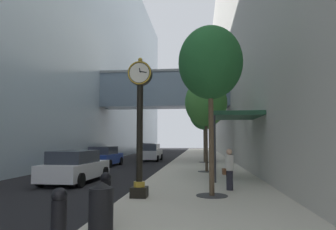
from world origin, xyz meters
name	(u,v)px	position (x,y,z in m)	size (l,w,h in m)	color
ground_plane	(173,162)	(0.00, 27.00, 0.00)	(110.00, 110.00, 0.00)	black
sidewalk_right	(202,159)	(2.82, 30.00, 0.07)	(5.65, 80.00, 0.14)	beige
building_block_left	(71,39)	(-12.02, 29.99, 13.73)	(22.56, 80.00, 27.57)	#93A8B7
building_block_right	(269,32)	(10.15, 30.00, 13.66)	(9.00, 80.00, 27.32)	#B7B2A8
street_clock	(140,119)	(0.58, 7.82, 2.80)	(0.84, 0.55, 4.84)	black
bollard_nearest	(59,222)	(0.34, 2.39, 0.74)	(0.26, 0.26, 1.15)	black
bollard_second	(105,195)	(0.34, 4.85, 0.74)	(0.26, 0.26, 1.15)	black
street_tree_near	(210,63)	(3.04, 8.36, 4.84)	(2.31, 2.31, 6.06)	#333335
street_tree_mid_near	(206,103)	(3.04, 16.60, 4.45)	(2.65, 2.65, 5.85)	#333335
street_tree_mid_far	(204,113)	(3.04, 24.85, 4.56)	(2.69, 2.69, 5.99)	#333335
trash_bin	(101,206)	(0.55, 3.90, 0.68)	(0.53, 0.53, 1.05)	black
pedestrian_walking	(229,168)	(3.78, 9.67, 0.97)	(0.49, 0.39, 1.60)	#23232D
storefront_awning	(234,117)	(4.41, 13.34, 3.28)	(2.40, 3.60, 3.30)	#235138
car_blue_near	(104,157)	(-5.08, 21.45, 0.78)	(2.12, 4.69, 1.58)	navy
car_white_mid	(75,167)	(-3.50, 12.07, 0.77)	(2.23, 4.64, 1.57)	silver
car_grey_far	(147,150)	(-4.11, 35.91, 0.84)	(2.17, 4.56, 1.75)	slate
car_silver_trailing	(150,153)	(-2.41, 28.18, 0.83)	(2.16, 4.25, 1.73)	#B7BABF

